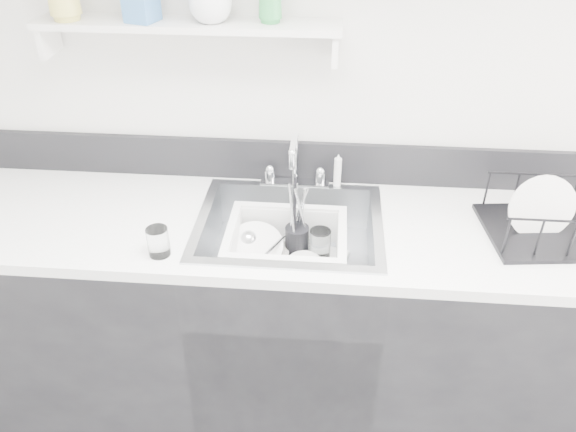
# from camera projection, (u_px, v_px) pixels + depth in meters

# --- Properties ---
(room_shell) EXTENTS (3.50, 3.00, 2.60)m
(room_shell) POSITION_uv_depth(u_px,v_px,m) (245.00, 104.00, 0.84)
(room_shell) COLOR silver
(room_shell) RESTS_ON ground
(counter_run) EXTENTS (3.20, 0.62, 0.92)m
(counter_run) POSITION_uv_depth(u_px,v_px,m) (289.00, 320.00, 2.19)
(counter_run) COLOR black
(counter_run) RESTS_ON ground
(backsplash) EXTENTS (3.20, 0.02, 0.16)m
(backsplash) POSITION_uv_depth(u_px,v_px,m) (296.00, 161.00, 2.13)
(backsplash) COLOR black
(backsplash) RESTS_ON counter_run
(sink) EXTENTS (0.64, 0.52, 0.20)m
(sink) POSITION_uv_depth(u_px,v_px,m) (289.00, 243.00, 1.98)
(sink) COLOR silver
(sink) RESTS_ON counter_run
(faucet) EXTENTS (0.26, 0.18, 0.23)m
(faucet) POSITION_uv_depth(u_px,v_px,m) (295.00, 172.00, 2.10)
(faucet) COLOR silver
(faucet) RESTS_ON counter_run
(side_sprayer) EXTENTS (0.03, 0.03, 0.14)m
(side_sprayer) POSITION_uv_depth(u_px,v_px,m) (338.00, 171.00, 2.09)
(side_sprayer) COLOR white
(side_sprayer) RESTS_ON counter_run
(wall_shelf) EXTENTS (1.00, 0.16, 0.12)m
(wall_shelf) POSITION_uv_depth(u_px,v_px,m) (188.00, 27.00, 1.82)
(wall_shelf) COLOR silver
(wall_shelf) RESTS_ON room_shell
(wash_tub) EXTENTS (0.49, 0.44, 0.16)m
(wash_tub) POSITION_uv_depth(u_px,v_px,m) (286.00, 249.00, 1.95)
(wash_tub) COLOR white
(wash_tub) RESTS_ON sink
(plate_stack) EXTENTS (0.24, 0.24, 0.10)m
(plate_stack) POSITION_uv_depth(u_px,v_px,m) (258.00, 251.00, 2.01)
(plate_stack) COLOR white
(plate_stack) RESTS_ON wash_tub
(utensil_cup) EXTENTS (0.09, 0.09, 0.29)m
(utensil_cup) POSITION_uv_depth(u_px,v_px,m) (297.00, 238.00, 2.01)
(utensil_cup) COLOR black
(utensil_cup) RESTS_ON wash_tub
(ladle) EXTENTS (0.28, 0.16, 0.07)m
(ladle) POSITION_uv_depth(u_px,v_px,m) (265.00, 248.00, 2.00)
(ladle) COLOR silver
(ladle) RESTS_ON wash_tub
(tumbler_in_tub) EXTENTS (0.09, 0.09, 0.11)m
(tumbler_in_tub) POSITION_uv_depth(u_px,v_px,m) (320.00, 244.00, 2.00)
(tumbler_in_tub) COLOR white
(tumbler_in_tub) RESTS_ON wash_tub
(tumbler_counter) EXTENTS (0.08, 0.08, 0.10)m
(tumbler_counter) POSITION_uv_depth(u_px,v_px,m) (158.00, 242.00, 1.76)
(tumbler_counter) COLOR white
(tumbler_counter) RESTS_ON counter_run
(dish_rack) EXTENTS (0.47, 0.38, 0.15)m
(dish_rack) POSITION_uv_depth(u_px,v_px,m) (558.00, 214.00, 1.84)
(dish_rack) COLOR black
(dish_rack) RESTS_ON counter_run
(bowl_small) EXTENTS (0.13, 0.13, 0.04)m
(bowl_small) POSITION_uv_depth(u_px,v_px,m) (304.00, 264.00, 1.96)
(bowl_small) COLOR white
(bowl_small) RESTS_ON wash_tub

